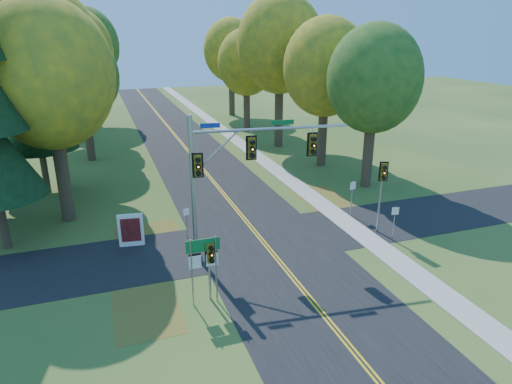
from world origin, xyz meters
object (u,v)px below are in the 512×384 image
object	(u,v)px
info_kiosk	(131,230)
route_sign_cluster	(203,257)
traffic_mast	(233,166)
east_signal_pole	(383,179)

from	to	relation	value
info_kiosk	route_sign_cluster	bearing A→B (deg)	-61.47
route_sign_cluster	info_kiosk	bearing A→B (deg)	110.52
traffic_mast	east_signal_pole	size ratio (longest dim) A/B	1.88
route_sign_cluster	east_signal_pole	bearing A→B (deg)	18.39
east_signal_pole	traffic_mast	bearing A→B (deg)	-160.15
traffic_mast	east_signal_pole	bearing A→B (deg)	3.62
traffic_mast	info_kiosk	size ratio (longest dim) A/B	4.38
route_sign_cluster	info_kiosk	size ratio (longest dim) A/B	1.68
traffic_mast	route_sign_cluster	distance (m)	5.93
traffic_mast	info_kiosk	xyz separation A→B (m)	(-5.49, 2.83, -4.17)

